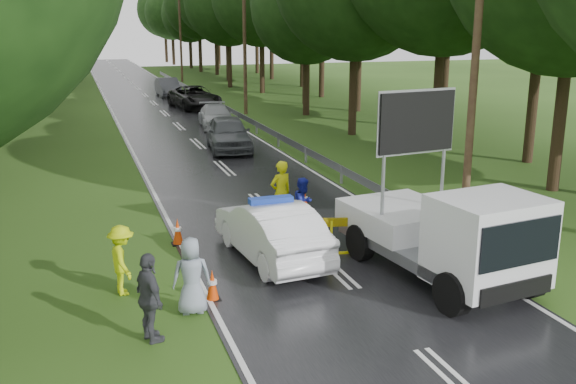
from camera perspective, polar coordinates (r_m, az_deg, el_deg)
name	(u,v)px	position (r m, az deg, el deg)	size (l,w,h in m)	color
ground	(331,267)	(16.40, 3.85, -6.68)	(160.00, 160.00, 0.00)	#284513
road	(165,113)	(44.88, -10.91, 6.88)	(7.00, 140.00, 0.02)	black
guardrail	(219,104)	(45.12, -6.18, 7.79)	(0.12, 60.06, 0.70)	gray
utility_pole_near	(476,56)	(19.55, 16.34, 11.49)	(1.40, 0.24, 10.00)	#3F271D
utility_pole_mid	(245,37)	(43.53, -3.88, 13.55)	(1.40, 0.24, 10.00)	#3F271D
utility_pole_far	(180,32)	(68.99, -9.55, 13.84)	(1.40, 0.24, 10.00)	#3F271D
police_sedan	(271,231)	(16.68, -1.51, -3.49)	(2.05, 4.74, 1.67)	white
work_truck	(447,234)	(15.60, 13.99, -3.61)	(3.08, 5.76, 4.39)	gray
barrier	(304,228)	(16.89, 1.47, -3.20)	(2.43, 0.63, 1.03)	yellow
officer	(281,193)	(19.40, -0.64, -0.12)	(0.73, 0.48, 2.00)	#CBD10B
civilian	(304,205)	(18.91, 1.39, -1.12)	(0.79, 0.61, 1.62)	#161F94
bystander_left	(122,260)	(15.03, -14.55, -5.88)	(1.05, 0.60, 1.62)	#C9E60C
bystander_mid	(150,298)	(12.71, -12.20, -9.20)	(1.06, 0.44, 1.80)	#3D3E44
bystander_right	(192,276)	(13.76, -8.57, -7.39)	(0.82, 0.53, 1.68)	#8792A2
queue_car_first	(228,133)	(31.27, -5.33, 5.22)	(1.94, 4.83, 1.64)	#464A4E
queue_car_second	(216,116)	(38.29, -6.41, 6.71)	(1.86, 4.57, 1.33)	#979B9E
queue_car_third	(195,97)	(47.02, -8.30, 8.32)	(2.67, 5.80, 1.61)	black
queue_car_fourth	(168,87)	(55.45, -10.63, 9.14)	(1.61, 4.61, 1.52)	#3F4047
cone_near_left	(212,285)	(14.49, -6.74, -8.25)	(0.34, 0.34, 0.72)	black
cone_center	(307,229)	(18.05, 1.69, -3.31)	(0.38, 0.38, 0.80)	black
cone_far	(305,200)	(21.09, 1.48, -0.75)	(0.33, 0.33, 0.71)	black
cone_left_mid	(178,232)	(18.14, -9.78, -3.51)	(0.35, 0.35, 0.75)	black
cone_right	(394,208)	(20.58, 9.39, -1.44)	(0.30, 0.30, 0.64)	black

